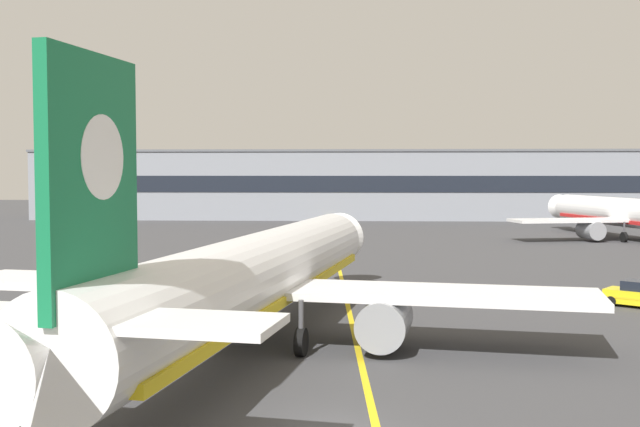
% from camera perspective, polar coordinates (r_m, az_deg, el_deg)
% --- Properties ---
extents(taxiway_centreline, '(9.40, 179.78, 0.01)m').
position_cam_1_polar(taxiway_centreline, '(54.66, 1.80, -5.66)').
color(taxiway_centreline, yellow).
rests_on(taxiway_centreline, ground).
extents(airliner_foreground, '(32.35, 41.35, 11.65)m').
position_cam_1_polar(airliner_foreground, '(36.88, -4.68, -4.65)').
color(airliner_foreground, white).
rests_on(airliner_foreground, ground).
extents(airliner_background, '(30.79, 39.25, 11.10)m').
position_cam_1_polar(airliner_background, '(99.96, 22.56, -0.06)').
color(airliner_background, white).
rests_on(airliner_background, ground).
extents(terminal_building, '(115.50, 12.40, 12.25)m').
position_cam_1_polar(terminal_building, '(135.48, 2.99, 2.18)').
color(terminal_building, gray).
rests_on(terminal_building, ground).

